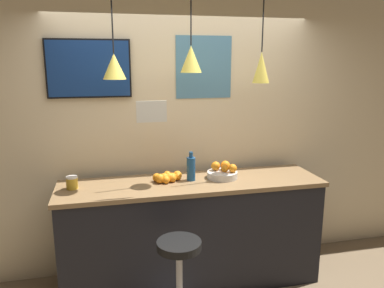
{
  "coord_description": "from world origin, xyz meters",
  "views": [
    {
      "loc": [
        -0.74,
        -2.48,
        2.09
      ],
      "look_at": [
        0.0,
        0.68,
        1.36
      ],
      "focal_mm": 35.0,
      "sensor_mm": 36.0,
      "label": 1
    }
  ],
  "objects_px": {
    "juice_bottle": "(191,168)",
    "mounted_tv": "(89,69)",
    "bar_stool": "(179,278)",
    "fruit_bowl": "(223,172)",
    "spread_jar": "(72,183)"
  },
  "relations": [
    {
      "from": "juice_bottle",
      "to": "fruit_bowl",
      "type": "bearing_deg",
      "value": 1.23
    },
    {
      "from": "juice_bottle",
      "to": "mounted_tv",
      "type": "xyz_separation_m",
      "value": [
        -0.86,
        0.33,
        0.89
      ]
    },
    {
      "from": "spread_jar",
      "to": "bar_stool",
      "type": "bearing_deg",
      "value": -40.21
    },
    {
      "from": "fruit_bowl",
      "to": "spread_jar",
      "type": "relative_size",
      "value": 2.59
    },
    {
      "from": "bar_stool",
      "to": "fruit_bowl",
      "type": "distance_m",
      "value": 1.07
    },
    {
      "from": "fruit_bowl",
      "to": "mounted_tv",
      "type": "height_order",
      "value": "mounted_tv"
    },
    {
      "from": "bar_stool",
      "to": "spread_jar",
      "type": "height_order",
      "value": "spread_jar"
    },
    {
      "from": "fruit_bowl",
      "to": "juice_bottle",
      "type": "height_order",
      "value": "juice_bottle"
    },
    {
      "from": "fruit_bowl",
      "to": "mounted_tv",
      "type": "distance_m",
      "value": 1.54
    },
    {
      "from": "bar_stool",
      "to": "fruit_bowl",
      "type": "xyz_separation_m",
      "value": [
        0.56,
        0.68,
        0.6
      ]
    },
    {
      "from": "bar_stool",
      "to": "juice_bottle",
      "type": "relative_size",
      "value": 2.87
    },
    {
      "from": "fruit_bowl",
      "to": "spread_jar",
      "type": "bearing_deg",
      "value": -179.72
    },
    {
      "from": "juice_bottle",
      "to": "mounted_tv",
      "type": "relative_size",
      "value": 0.36
    },
    {
      "from": "fruit_bowl",
      "to": "spread_jar",
      "type": "distance_m",
      "value": 1.35
    },
    {
      "from": "fruit_bowl",
      "to": "mounted_tv",
      "type": "relative_size",
      "value": 0.38
    }
  ]
}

